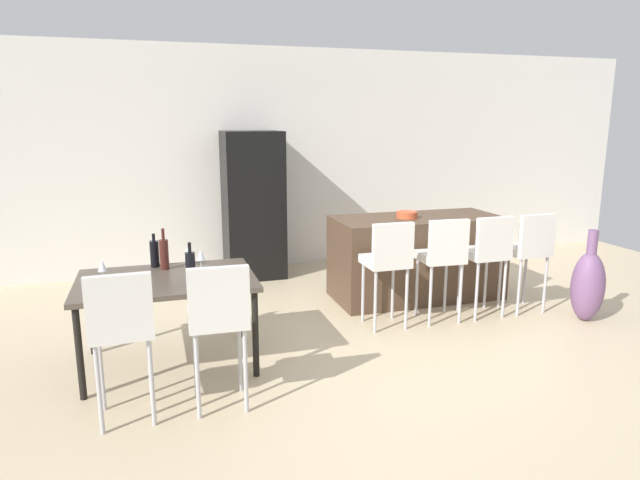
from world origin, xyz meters
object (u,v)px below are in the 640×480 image
at_px(bar_chair_right, 487,250).
at_px(floor_vase, 588,285).
at_px(dining_chair_near, 121,323).
at_px(wine_glass_far, 188,252).
at_px(dining_table, 167,286).
at_px(bar_chair_middle, 443,253).
at_px(fruit_bowl, 407,215).
at_px(kitchen_island, 417,257).
at_px(bar_chair_far, 529,247).
at_px(wine_glass_middle, 201,255).
at_px(wine_bottle_corner, 155,253).
at_px(wine_bottle_left, 191,268).
at_px(bar_chair_left, 388,258).
at_px(refrigerator, 253,205).
at_px(dining_chair_far, 218,313).
at_px(wine_bottle_near, 164,254).
at_px(wine_glass_right, 102,266).

height_order(bar_chair_right, floor_vase, bar_chair_right).
height_order(dining_chair_near, wine_glass_far, dining_chair_near).
distance_m(bar_chair_right, dining_table, 3.12).
distance_m(bar_chair_middle, fruit_bowl, 0.82).
bearing_deg(dining_chair_near, kitchen_island, 31.62).
relative_size(bar_chair_middle, bar_chair_far, 1.00).
height_order(bar_chair_right, bar_chair_far, same).
height_order(wine_glass_middle, wine_glass_far, same).
xyz_separation_m(bar_chair_right, wine_bottle_corner, (-3.19, 0.14, 0.16)).
distance_m(dining_table, wine_bottle_left, 0.37).
relative_size(wine_glass_middle, floor_vase, 0.19).
distance_m(bar_chair_left, bar_chair_middle, 0.58).
bearing_deg(dining_table, wine_bottle_left, -56.20).
distance_m(wine_glass_middle, fruit_bowl, 2.46).
distance_m(refrigerator, floor_vase, 3.93).
xyz_separation_m(bar_chair_left, wine_bottle_corner, (-2.11, 0.14, 0.16)).
relative_size(bar_chair_middle, wine_glass_far, 6.03).
bearing_deg(dining_chair_far, fruit_bowl, 39.20).
relative_size(dining_table, fruit_bowl, 6.04).
bearing_deg(bar_chair_far, wine_bottle_left, -171.58).
distance_m(dining_chair_far, wine_glass_middle, 1.04).
xyz_separation_m(bar_chair_far, floor_vase, (0.42, -0.40, -0.33)).
bearing_deg(wine_glass_far, wine_bottle_near, -166.48).
relative_size(kitchen_island, bar_chair_middle, 1.78).
bearing_deg(dining_table, refrigerator, 64.99).
height_order(dining_chair_far, refrigerator, refrigerator).
bearing_deg(bar_chair_right, dining_chair_near, -162.45).
height_order(bar_chair_right, dining_table, bar_chair_right).
bearing_deg(wine_bottle_near, wine_glass_right, -153.64).
relative_size(kitchen_island, fruit_bowl, 8.14).
relative_size(wine_bottle_near, wine_glass_far, 2.02).
height_order(kitchen_island, refrigerator, refrigerator).
bearing_deg(dining_chair_near, floor_vase, 8.92).
xyz_separation_m(dining_chair_far, floor_vase, (3.71, 0.68, -0.33)).
bearing_deg(wine_glass_middle, wine_bottle_corner, 151.84).
relative_size(dining_table, refrigerator, 0.75).
height_order(bar_chair_left, bar_chair_middle, same).
relative_size(fruit_bowl, floor_vase, 0.25).
bearing_deg(wine_glass_right, bar_chair_left, 4.55).
distance_m(bar_chair_right, refrigerator, 2.98).
bearing_deg(bar_chair_left, floor_vase, -11.43).
distance_m(bar_chair_far, refrigerator, 3.32).
bearing_deg(refrigerator, floor_vase, -42.47).
xyz_separation_m(bar_chair_middle, dining_table, (-2.62, -0.24, -0.02)).
relative_size(wine_glass_right, refrigerator, 0.09).
xyz_separation_m(bar_chair_left, dining_chair_far, (-1.72, -1.08, 0.00)).
relative_size(bar_chair_right, dining_table, 0.76).
bearing_deg(dining_chair_near, refrigerator, 66.16).
bearing_deg(wine_glass_middle, kitchen_island, 19.24).
relative_size(bar_chair_middle, dining_chair_far, 1.00).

